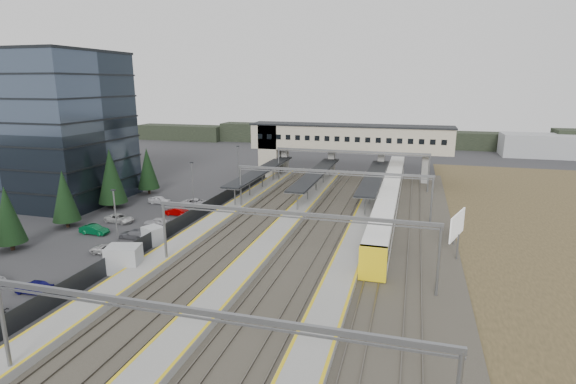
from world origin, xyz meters
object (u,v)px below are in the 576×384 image
(relay_cabin_far, at_px, (154,235))
(relay_cabin_near, at_px, (124,259))
(footbridge, at_px, (335,140))
(billboard, at_px, (457,226))
(office_building, at_px, (42,127))
(train, at_px, (390,196))

(relay_cabin_far, bearing_deg, relay_cabin_near, -78.72)
(footbridge, distance_m, billboard, 43.38)
(relay_cabin_near, distance_m, footbridge, 54.70)
(office_building, relative_size, train, 0.42)
(office_building, relative_size, footbridge, 0.60)
(relay_cabin_far, bearing_deg, billboard, 10.72)
(train, bearing_deg, office_building, -170.00)
(relay_cabin_near, xyz_separation_m, footbridge, (13.09, 52.71, 6.54))
(footbridge, bearing_deg, train, -58.57)
(relay_cabin_far, bearing_deg, office_building, 153.43)
(train, bearing_deg, relay_cabin_near, -127.92)
(relay_cabin_far, xyz_separation_m, train, (27.02, 24.37, 0.90))
(relay_cabin_near, height_order, relay_cabin_far, relay_cabin_near)
(relay_cabin_near, distance_m, relay_cabin_far, 8.39)
(relay_cabin_near, xyz_separation_m, billboard, (33.93, 14.95, 1.87))
(footbridge, distance_m, train, 24.32)
(office_building, xyz_separation_m, footbridge, (43.70, 30.00, -4.26))
(office_building, bearing_deg, footbridge, 34.47)
(train, xyz_separation_m, billboard, (8.55, -17.63, 1.29))
(relay_cabin_far, bearing_deg, train, 42.04)
(office_building, height_order, relay_cabin_near, office_building)
(train, bearing_deg, footbridge, 121.43)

